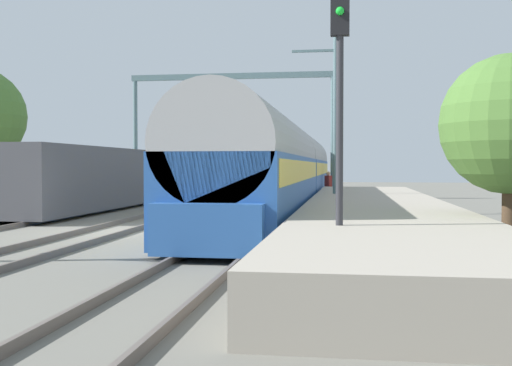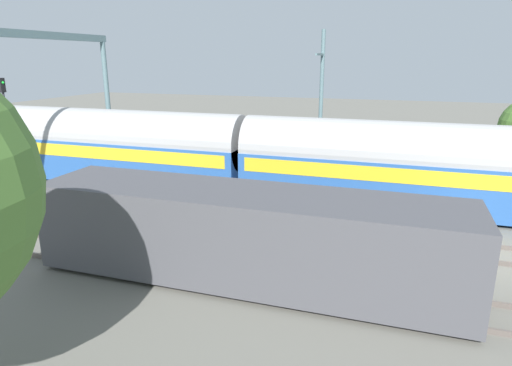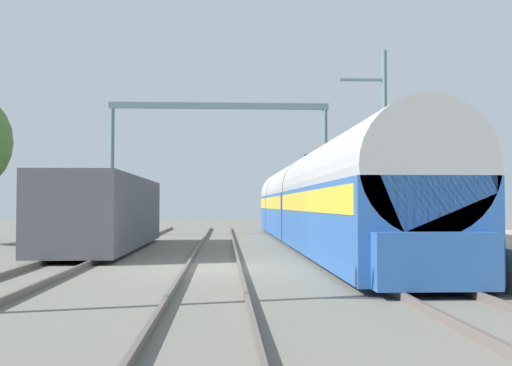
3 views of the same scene
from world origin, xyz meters
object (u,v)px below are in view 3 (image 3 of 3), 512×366
passenger_train (314,201)px  catenary_gantry (219,139)px  freight_car (107,213)px  person_crossing (328,218)px  railway_signal_far (307,182)px

passenger_train → catenary_gantry: catenary_gantry is taller
freight_car → person_crossing: (10.44, 10.21, -0.44)m
railway_signal_far → person_crossing: bearing=-90.7°
freight_car → person_crossing: size_ratio=7.51×
passenger_train → freight_car: bearing=-160.6°
freight_car → railway_signal_far: (10.56, 20.06, 1.98)m
railway_signal_far → catenary_gantry: bearing=-128.9°
passenger_train → railway_signal_far: bearing=83.6°
freight_car → catenary_gantry: catenary_gantry is taller
freight_car → railway_signal_far: size_ratio=2.40×
catenary_gantry → passenger_train: bearing=-65.0°
railway_signal_far → catenary_gantry: 10.18m
passenger_train → railway_signal_far: size_ratio=6.06×
freight_car → railway_signal_far: bearing=62.2°
railway_signal_far → catenary_gantry: size_ratio=0.42×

